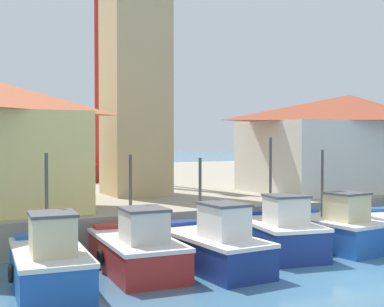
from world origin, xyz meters
The scene contains 10 objects.
ground_plane centered at (0.00, 0.00, 0.00)m, with size 300.00×300.00×0.00m, color teal.
quay_wharf centered at (0.00, 26.60, 0.66)m, with size 120.00×40.00×1.31m, color #9E937F.
fishing_boat_far_left centered at (-8.07, 2.61, 0.75)m, with size 2.26×4.52×3.74m.
fishing_boat_left_outer centered at (-5.20, 3.53, 0.70)m, with size 2.33×4.77×3.62m.
fishing_boat_left_inner centered at (-2.96, 2.83, 0.73)m, with size 2.16×4.90×3.51m.
fishing_boat_mid_left centered at (0.17, 3.61, 0.76)m, with size 2.77×4.50×4.19m.
fishing_boat_center centered at (2.65, 3.49, 0.74)m, with size 2.52×4.28×3.72m.
clock_tower centered at (-1.44, 13.55, 9.84)m, with size 3.44×3.44×17.70m.
warehouse_right centered at (10.10, 10.59, 4.00)m, with size 11.73×6.34×5.27m.
port_crane_far centered at (-0.79, 22.50, 8.99)m, with size 2.40×10.63×20.06m.
Camera 1 is at (-11.09, -11.99, 4.13)m, focal length 50.00 mm.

